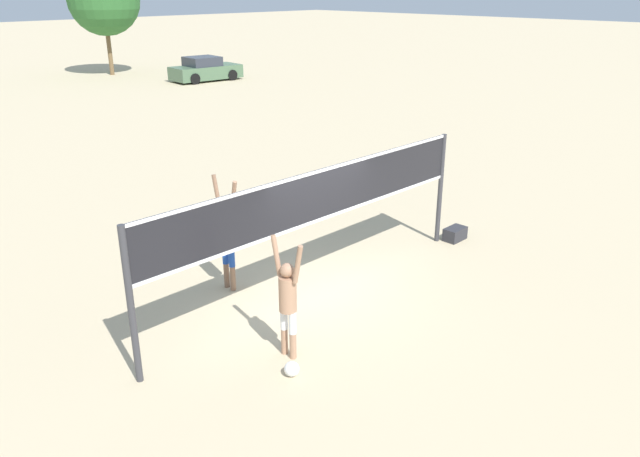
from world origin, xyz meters
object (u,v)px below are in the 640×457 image
object	(u,v)px
gear_bag	(455,234)
player_spiker	(288,297)
player_blocker	(227,232)
volleyball	(292,369)
parked_car_near	(205,70)
volleyball_net	(320,205)

from	to	relation	value
gear_bag	player_spiker	bearing A→B (deg)	-172.16
player_blocker	volleyball	world-z (taller)	player_blocker
volleyball	parked_car_near	xyz separation A→B (m)	(17.51, 26.65, 0.53)
volleyball	parked_car_near	size ratio (longest dim) A/B	0.05
player_blocker	parked_car_near	distance (m)	28.76
player_spiker	volleyball	xyz separation A→B (m)	(-0.34, -0.44, -0.94)
player_blocker	parked_car_near	bearing A→B (deg)	145.30
player_blocker	volleyball	distance (m)	3.40
volleyball_net	gear_bag	xyz separation A→B (m)	(4.21, -0.27, -1.69)
volleyball_net	volleyball	distance (m)	3.17
player_blocker	parked_car_near	world-z (taller)	player_blocker
volleyball_net	volleyball	bearing A→B (deg)	-144.62
volleyball_net	player_spiker	world-z (taller)	volleyball_net
volleyball	gear_bag	bearing A→B (deg)	11.27
volleyball	player_blocker	bearing A→B (deg)	69.16
player_spiker	parked_car_near	world-z (taller)	player_spiker
volleyball_net	volleyball	world-z (taller)	volleyball_net
player_spiker	gear_bag	world-z (taller)	player_spiker
player_spiker	parked_car_near	bearing A→B (deg)	-33.23
volleyball_net	player_spiker	bearing A→B (deg)	-148.92
gear_bag	parked_car_near	xyz separation A→B (m)	(11.13, 25.38, 0.50)
player_blocker	volleyball_net	bearing A→B (deg)	34.81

